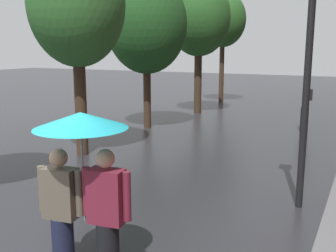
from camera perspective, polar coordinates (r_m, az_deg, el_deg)
name	(u,v)px	position (r m, az deg, el deg)	size (l,w,h in m)	color
street_tree_1	(77,5)	(10.47, -12.97, 16.52)	(2.41, 2.41, 5.38)	#473323
street_tree_2	(146,25)	(13.86, -3.11, 14.32)	(2.74, 2.74, 5.22)	#473323
street_tree_3	(199,18)	(17.16, 4.44, 15.17)	(2.62, 2.62, 5.62)	#473323
street_tree_4	(223,20)	(20.80, 7.87, 14.80)	(2.31, 2.31, 5.54)	#473323
couple_under_umbrella	(83,176)	(4.61, -12.11, -7.02)	(1.18, 1.05, 2.06)	#1E233D
street_lamp_post	(308,66)	(7.03, 19.42, 8.08)	(0.24, 0.24, 4.19)	black
pedestrian_walking_midground	(306,106)	(13.99, 19.11, 2.78)	(0.36, 0.59, 1.65)	black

